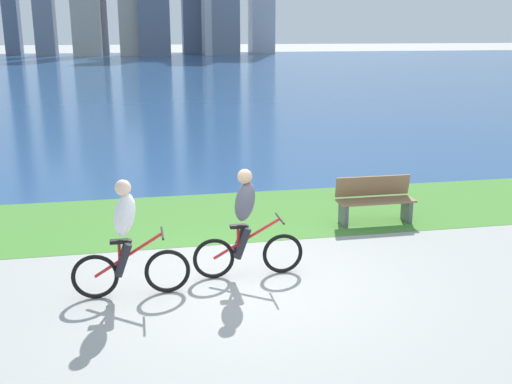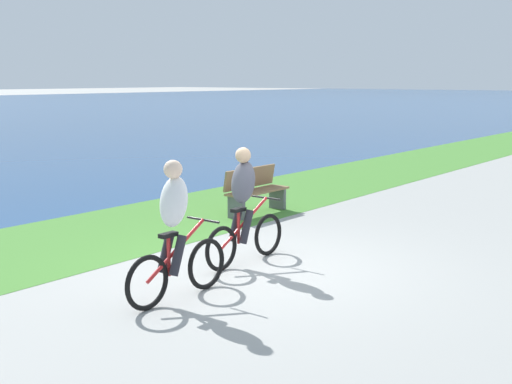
# 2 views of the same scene
# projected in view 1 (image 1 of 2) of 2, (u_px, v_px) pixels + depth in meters

# --- Properties ---
(ground_plane) EXTENTS (300.00, 300.00, 0.00)m
(ground_plane) POSITION_uv_depth(u_px,v_px,m) (245.00, 284.00, 8.85)
(ground_plane) COLOR #9E9E99
(grass_strip_bayside) EXTENTS (120.00, 3.35, 0.01)m
(grass_strip_bayside) POSITION_uv_depth(u_px,v_px,m) (215.00, 216.00, 12.06)
(grass_strip_bayside) COLOR #478433
(grass_strip_bayside) RESTS_ON ground
(bay_water_surface) EXTENTS (300.00, 89.11, 0.00)m
(bay_water_surface) POSITION_uv_depth(u_px,v_px,m) (150.00, 70.00, 55.81)
(bay_water_surface) COLOR navy
(bay_water_surface) RESTS_ON ground
(cyclist_lead) EXTENTS (1.69, 0.52, 1.67)m
(cyclist_lead) POSITION_uv_depth(u_px,v_px,m) (246.00, 224.00, 8.93)
(cyclist_lead) COLOR black
(cyclist_lead) RESTS_ON ground
(cyclist_trailing) EXTENTS (1.64, 0.52, 1.69)m
(cyclist_trailing) POSITION_uv_depth(u_px,v_px,m) (127.00, 239.00, 8.25)
(cyclist_trailing) COLOR black
(cyclist_trailing) RESTS_ON ground
(bench_near_path) EXTENTS (1.50, 0.47, 0.90)m
(bench_near_path) POSITION_uv_depth(u_px,v_px,m) (375.00, 200.00, 11.58)
(bench_near_path) COLOR olive
(bench_near_path) RESTS_ON ground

